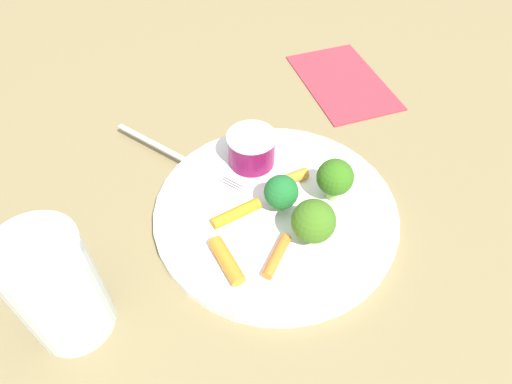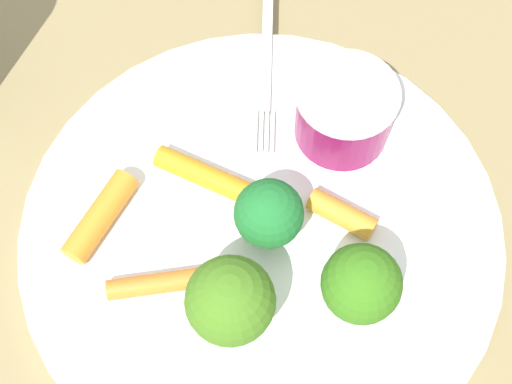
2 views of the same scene
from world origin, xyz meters
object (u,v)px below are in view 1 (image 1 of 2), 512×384
at_px(broccoli_floret_0, 334,176).
at_px(carrot_stick_2, 227,261).
at_px(carrot_stick_1, 277,256).
at_px(drinking_glass, 57,289).
at_px(plate, 276,212).
at_px(fork, 179,157).
at_px(sauce_cup, 252,149).
at_px(napkin, 343,81).
at_px(broccoli_floret_1, 282,194).
at_px(carrot_stick_3, 292,178).
at_px(carrot_stick_0, 237,215).
at_px(broccoli_floret_2, 313,221).

distance_m(broccoli_floret_0, carrot_stick_2, 0.15).
relative_size(carrot_stick_1, drinking_glass, 0.42).
relative_size(plate, fork, 1.74).
height_order(sauce_cup, napkin, sauce_cup).
height_order(broccoli_floret_1, fork, broccoli_floret_1).
relative_size(broccoli_floret_1, napkin, 0.25).
height_order(plate, carrot_stick_3, carrot_stick_3).
distance_m(plate, carrot_stick_3, 0.05).
xyz_separation_m(fork, drinking_glass, (0.18, -0.13, 0.05)).
bearing_deg(broccoli_floret_1, carrot_stick_2, -53.65).
bearing_deg(fork, napkin, 112.31).
bearing_deg(carrot_stick_1, sauce_cup, 175.41).
xyz_separation_m(broccoli_floret_1, fork, (-0.11, -0.10, -0.02)).
relative_size(broccoli_floret_1, carrot_stick_1, 0.87).
height_order(carrot_stick_0, napkin, carrot_stick_0).
xyz_separation_m(broccoli_floret_0, carrot_stick_1, (0.07, -0.08, -0.03)).
distance_m(carrot_stick_0, carrot_stick_1, 0.07).
height_order(broccoli_floret_1, carrot_stick_1, broccoli_floret_1).
distance_m(broccoli_floret_0, carrot_stick_1, 0.11).
xyz_separation_m(broccoli_floret_2, napkin, (-0.27, 0.15, -0.04)).
relative_size(carrot_stick_2, napkin, 0.31).
distance_m(sauce_cup, carrot_stick_2, 0.15).
xyz_separation_m(carrot_stick_2, carrot_stick_3, (-0.09, 0.10, -0.00)).
bearing_deg(napkin, broccoli_floret_1, -37.13).
xyz_separation_m(plate, napkin, (-0.22, 0.17, -0.00)).
bearing_deg(sauce_cup, napkin, 127.71).
height_order(broccoli_floret_0, drinking_glass, drinking_glass).
distance_m(carrot_stick_0, drinking_glass, 0.19).
height_order(broccoli_floret_0, napkin, broccoli_floret_0).
relative_size(plate, napkin, 1.52).
height_order(sauce_cup, broccoli_floret_0, broccoli_floret_0).
bearing_deg(napkin, carrot_stick_0, -44.60).
relative_size(broccoli_floret_0, napkin, 0.30).
bearing_deg(broccoli_floret_1, plate, -117.95).
distance_m(sauce_cup, broccoli_floret_1, 0.08).
bearing_deg(broccoli_floret_1, drinking_glass, -72.48).
height_order(broccoli_floret_0, carrot_stick_1, broccoli_floret_0).
relative_size(sauce_cup, carrot_stick_1, 1.12).
bearing_deg(sauce_cup, broccoli_floret_0, 43.60).
bearing_deg(broccoli_floret_2, carrot_stick_2, -85.33).
xyz_separation_m(broccoli_floret_1, carrot_stick_3, (-0.04, 0.02, -0.02)).
bearing_deg(drinking_glass, fork, 145.27).
bearing_deg(broccoli_floret_2, carrot_stick_3, 175.77).
bearing_deg(carrot_stick_1, broccoli_floret_2, 108.72).
relative_size(broccoli_floret_1, drinking_glass, 0.37).
relative_size(carrot_stick_1, fork, 0.33).
relative_size(broccoli_floret_2, carrot_stick_2, 0.98).
height_order(broccoli_floret_0, broccoli_floret_2, same).
distance_m(drinking_glass, napkin, 0.49).
bearing_deg(broccoli_floret_0, carrot_stick_0, -87.43).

